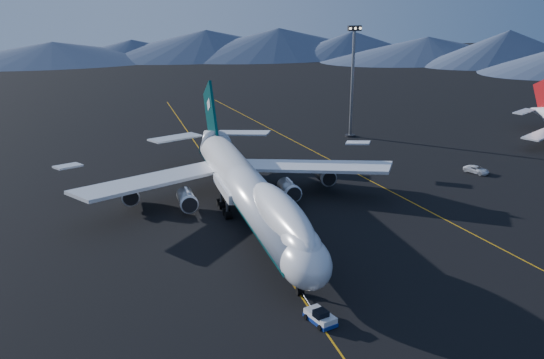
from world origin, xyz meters
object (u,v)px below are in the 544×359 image
object	(u,v)px
boeing_747	(249,189)
service_van	(477,170)
pushback_tug	(320,318)
floodlight_mast	(352,82)

from	to	relation	value
boeing_747	service_van	world-z (taller)	boeing_747
pushback_tug	floodlight_mast	distance (m)	93.06
boeing_747	service_van	size ratio (longest dim) A/B	13.37
boeing_747	floodlight_mast	xyz separation A→B (m)	(40.30, 49.23, 8.60)
pushback_tug	floodlight_mast	xyz separation A→B (m)	(40.14, 82.81, 13.82)
pushback_tug	boeing_747	bearing A→B (deg)	74.74
pushback_tug	service_van	bearing A→B (deg)	25.18
boeing_747	pushback_tug	world-z (taller)	boeing_747
boeing_747	floodlight_mast	distance (m)	64.20
boeing_747	floodlight_mast	size ratio (longest dim) A/B	2.55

